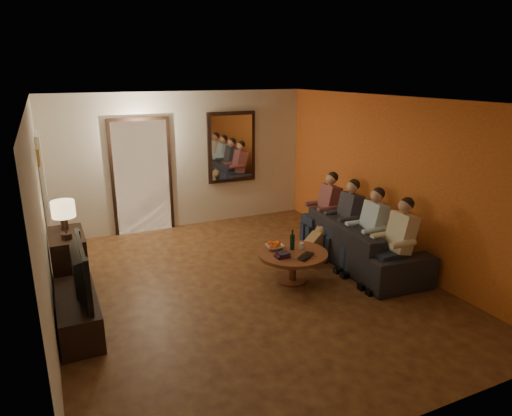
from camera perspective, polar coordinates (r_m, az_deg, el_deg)
name	(u,v)px	position (r m, az deg, el deg)	size (l,w,h in m)	color
floor	(246,286)	(6.62, -1.28, -9.75)	(5.00, 6.00, 0.01)	#461E13
ceiling	(245,100)	(5.93, -1.45, 13.35)	(5.00, 6.00, 0.01)	white
back_wall	(183,161)	(8.91, -9.14, 5.85)	(5.00, 0.02, 2.60)	beige
front_wall	(400,293)	(3.77, 17.51, -10.06)	(5.00, 0.02, 2.60)	beige
left_wall	(42,224)	(5.68, -25.16, -1.80)	(0.02, 6.00, 2.60)	beige
right_wall	(391,181)	(7.47, 16.52, 3.28)	(0.02, 6.00, 2.60)	beige
orange_accent	(390,181)	(7.47, 16.46, 3.27)	(0.01, 6.00, 2.60)	#C35721
kitchen_doorway	(142,178)	(8.77, -14.07, 3.70)	(1.00, 0.06, 2.10)	#FFE0A5
door_trim	(142,178)	(8.76, -14.05, 3.69)	(1.12, 0.04, 2.22)	black
fridge_glimpse	(156,184)	(8.85, -12.42, 2.94)	(0.45, 0.03, 1.70)	silver
mirror_frame	(232,147)	(9.16, -3.06, 7.59)	(1.00, 0.05, 1.40)	black
mirror_glass	(232,147)	(9.13, -2.99, 7.57)	(0.86, 0.02, 1.26)	white
white_door	(46,198)	(7.97, -24.82, 1.14)	(0.06, 0.85, 2.04)	white
framed_art	(38,157)	(6.82, -25.60, 5.82)	(0.03, 0.28, 0.24)	#B28C33
art_canvas	(39,156)	(6.82, -25.48, 5.83)	(0.01, 0.22, 0.18)	brown
dresser	(69,261)	(6.96, -22.29, -6.10)	(0.45, 0.90, 0.80)	black
table_lamp	(65,220)	(6.53, -22.82, -1.37)	(0.30, 0.30, 0.54)	beige
flower_vase	(63,214)	(6.97, -22.96, -0.74)	(0.14, 0.14, 0.44)	#AA1231
tv_stand	(78,314)	(5.89, -21.34, -12.19)	(0.45, 1.30, 0.43)	black
tv	(73,271)	(5.66, -21.92, -7.36)	(0.15, 1.13, 0.65)	black
sofa	(361,241)	(7.47, 13.01, -4.02)	(0.96, 2.46, 0.72)	black
person_a	(396,247)	(6.68, 17.16, -4.64)	(0.60, 0.40, 1.20)	tan
person_b	(369,233)	(7.11, 13.96, -3.10)	(0.60, 0.40, 1.20)	tan
person_c	(346,222)	(7.55, 11.15, -1.72)	(0.60, 0.40, 1.20)	tan
person_d	(325,212)	(8.02, 8.66, -0.50)	(0.60, 0.40, 1.20)	tan
dog	(312,245)	(7.38, 7.05, -4.61)	(0.56, 0.24, 0.56)	#A4854B
coffee_table	(292,267)	(6.70, 4.54, -7.31)	(1.02, 1.02, 0.45)	brown
bowl	(274,247)	(6.70, 2.32, -4.89)	(0.26, 0.26, 0.06)	white
oranges	(275,243)	(6.68, 2.33, -4.34)	(0.20, 0.20, 0.08)	#E55313
wine_bottle	(292,239)	(6.66, 4.57, -3.93)	(0.07, 0.07, 0.31)	black
wine_glass	(302,246)	(6.72, 5.73, -4.73)	(0.06, 0.06, 0.10)	silver
book_stack	(282,255)	(6.42, 3.31, -5.87)	(0.20, 0.15, 0.07)	black
laptop	(309,257)	(6.44, 6.60, -6.11)	(0.33, 0.21, 0.03)	black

